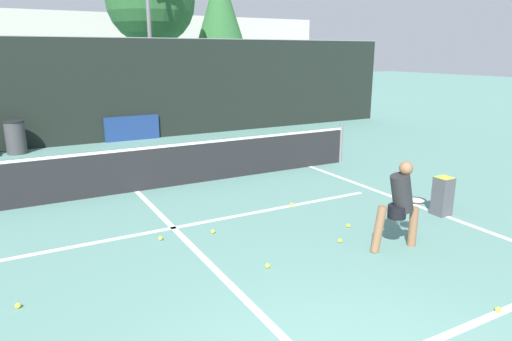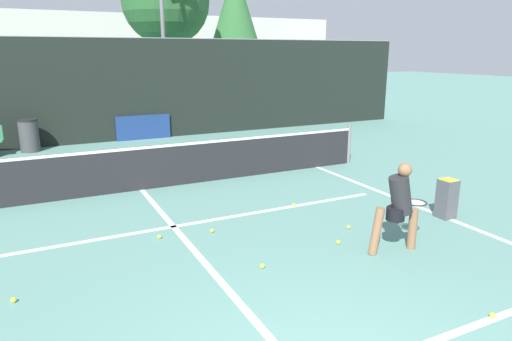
{
  "view_description": "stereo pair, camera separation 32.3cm",
  "coord_description": "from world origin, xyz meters",
  "px_view_note": "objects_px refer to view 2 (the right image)",
  "views": [
    {
      "loc": [
        -2.26,
        -2.22,
        2.89
      ],
      "look_at": [
        1.33,
        4.28,
        0.95
      ],
      "focal_mm": 32.0,
      "sensor_mm": 36.0,
      "label": 1
    },
    {
      "loc": [
        -1.97,
        -2.37,
        2.89
      ],
      "look_at": [
        1.33,
        4.28,
        0.95
      ],
      "focal_mm": 32.0,
      "sensor_mm": 36.0,
      "label": 2
    }
  ],
  "objects_px": {
    "ball_hopper": "(447,198)",
    "parked_car": "(131,115)",
    "player_practicing": "(399,204)",
    "trash_bin": "(29,135)"
  },
  "relations": [
    {
      "from": "ball_hopper",
      "to": "trash_bin",
      "type": "xyz_separation_m",
      "value": [
        -6.59,
        9.5,
        0.11
      ]
    },
    {
      "from": "player_practicing",
      "to": "parked_car",
      "type": "height_order",
      "value": "parked_car"
    },
    {
      "from": "player_practicing",
      "to": "ball_hopper",
      "type": "height_order",
      "value": "player_practicing"
    },
    {
      "from": "player_practicing",
      "to": "parked_car",
      "type": "relative_size",
      "value": 0.31
    },
    {
      "from": "ball_hopper",
      "to": "parked_car",
      "type": "bearing_deg",
      "value": 104.38
    },
    {
      "from": "player_practicing",
      "to": "ball_hopper",
      "type": "relative_size",
      "value": 1.9
    },
    {
      "from": "ball_hopper",
      "to": "parked_car",
      "type": "height_order",
      "value": "parked_car"
    },
    {
      "from": "trash_bin",
      "to": "parked_car",
      "type": "bearing_deg",
      "value": 36.06
    },
    {
      "from": "trash_bin",
      "to": "parked_car",
      "type": "distance_m",
      "value": 4.33
    },
    {
      "from": "player_practicing",
      "to": "ball_hopper",
      "type": "distance_m",
      "value": 1.96
    }
  ]
}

